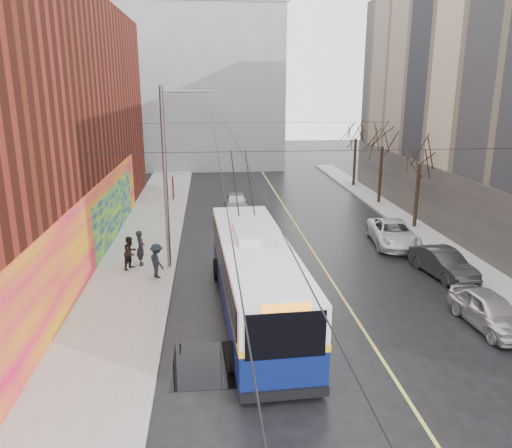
{
  "coord_description": "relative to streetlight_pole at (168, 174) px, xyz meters",
  "views": [
    {
      "loc": [
        -4.19,
        -14.03,
        8.97
      ],
      "look_at": [
        -1.98,
        9.14,
        2.49
      ],
      "focal_mm": 35.0,
      "sensor_mm": 36.0,
      "label": 1
    }
  ],
  "objects": [
    {
      "name": "tree_far",
      "position": [
        15.14,
        20.0,
        0.3
      ],
      "size": [
        3.2,
        3.2,
        6.57
      ],
      "color": "black",
      "rests_on": "ground"
    },
    {
      "name": "pigeons_flying",
      "position": [
        3.88,
        -0.33,
        2.02
      ],
      "size": [
        4.59,
        3.47,
        0.97
      ],
      "color": "slate"
    },
    {
      "name": "following_car",
      "position": [
        3.85,
        11.52,
        -4.14
      ],
      "size": [
        1.68,
        4.15,
        1.41
      ],
      "primitive_type": "imported",
      "rotation": [
        0.0,
        0.0,
        -0.0
      ],
      "color": "#ADADB2",
      "rests_on": "ground"
    },
    {
      "name": "streetlight_pole",
      "position": [
        0.0,
        0.0,
        0.0
      ],
      "size": [
        2.65,
        0.6,
        9.0
      ],
      "color": "slate",
      "rests_on": "ground"
    },
    {
      "name": "ground",
      "position": [
        6.14,
        -10.0,
        -4.85
      ],
      "size": [
        140.0,
        140.0,
        0.0
      ],
      "primitive_type": "plane",
      "color": "black",
      "rests_on": "ground"
    },
    {
      "name": "tree_near",
      "position": [
        15.14,
        6.0,
        0.13
      ],
      "size": [
        3.2,
        3.2,
        6.4
      ],
      "color": "black",
      "rests_on": "ground"
    },
    {
      "name": "parked_car_a",
      "position": [
        12.5,
        -7.5,
        -4.17
      ],
      "size": [
        1.83,
        4.06,
        1.35
      ],
      "primitive_type": "imported",
      "rotation": [
        0.0,
        0.0,
        0.06
      ],
      "color": "silver",
      "rests_on": "ground"
    },
    {
      "name": "parked_car_c",
      "position": [
        12.49,
        2.79,
        -4.15
      ],
      "size": [
        2.91,
        5.28,
        1.4
      ],
      "primitive_type": "imported",
      "rotation": [
        0.0,
        0.0,
        -0.12
      ],
      "color": "silver",
      "rests_on": "ground"
    },
    {
      "name": "sidewalk_right",
      "position": [
        15.14,
        2.0,
        -4.77
      ],
      "size": [
        2.0,
        60.0,
        0.15
      ],
      "primitive_type": "cube",
      "color": "gray",
      "rests_on": "ground"
    },
    {
      "name": "catenary_wires",
      "position": [
        3.6,
        4.77,
        1.4
      ],
      "size": [
        18.0,
        60.0,
        0.22
      ],
      "color": "black"
    },
    {
      "name": "puddle",
      "position": [
        1.67,
        -9.2,
        -4.84
      ],
      "size": [
        2.2,
        2.96,
        0.01
      ],
      "primitive_type": "cube",
      "color": "black",
      "rests_on": "ground"
    },
    {
      "name": "sidewalk_left",
      "position": [
        -1.86,
        2.0,
        -4.77
      ],
      "size": [
        4.0,
        60.0,
        0.15
      ],
      "primitive_type": "cube",
      "color": "gray",
      "rests_on": "ground"
    },
    {
      "name": "pedestrian_c",
      "position": [
        -0.61,
        -1.49,
        -3.86
      ],
      "size": [
        1.09,
        1.24,
        1.67
      ],
      "primitive_type": "imported",
      "rotation": [
        0.0,
        0.0,
        2.12
      ],
      "color": "black",
      "rests_on": "sidewalk_left"
    },
    {
      "name": "pedestrian_b",
      "position": [
        -2.03,
        -0.18,
        -3.86
      ],
      "size": [
        0.96,
        1.02,
        1.67
      ],
      "primitive_type": "imported",
      "rotation": [
        0.0,
        0.0,
        1.04
      ],
      "color": "black",
      "rests_on": "sidewalk_left"
    },
    {
      "name": "pedestrian_a",
      "position": [
        -1.59,
        0.37,
        -3.79
      ],
      "size": [
        0.57,
        0.74,
        1.81
      ],
      "primitive_type": "imported",
      "rotation": [
        0.0,
        0.0,
        1.79
      ],
      "color": "black",
      "rests_on": "sidewalk_left"
    },
    {
      "name": "lane_line",
      "position": [
        7.64,
        4.0,
        -4.84
      ],
      "size": [
        0.12,
        50.0,
        0.01
      ],
      "primitive_type": "cube",
      "color": "#BFB74C",
      "rests_on": "ground"
    },
    {
      "name": "tree_mid",
      "position": [
        15.14,
        13.0,
        0.41
      ],
      "size": [
        3.2,
        3.2,
        6.68
      ],
      "color": "black",
      "rests_on": "ground"
    },
    {
      "name": "building_far",
      "position": [
        0.14,
        34.99,
        4.17
      ],
      "size": [
        20.5,
        12.1,
        18.0
      ],
      "color": "gray",
      "rests_on": "ground"
    },
    {
      "name": "trolleybus",
      "position": [
        3.69,
        -5.52,
        -3.21
      ],
      "size": [
        3.34,
        12.52,
        5.88
      ],
      "rotation": [
        0.0,
        0.0,
        0.05
      ],
      "color": "#0A1651",
      "rests_on": "ground"
    },
    {
      "name": "parked_car_b",
      "position": [
        13.14,
        -2.25,
        -4.18
      ],
      "size": [
        2.06,
        4.23,
        1.33
      ],
      "primitive_type": "imported",
      "rotation": [
        0.0,
        0.0,
        0.16
      ],
      "color": "#2A2A2D",
      "rests_on": "ground"
    }
  ]
}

